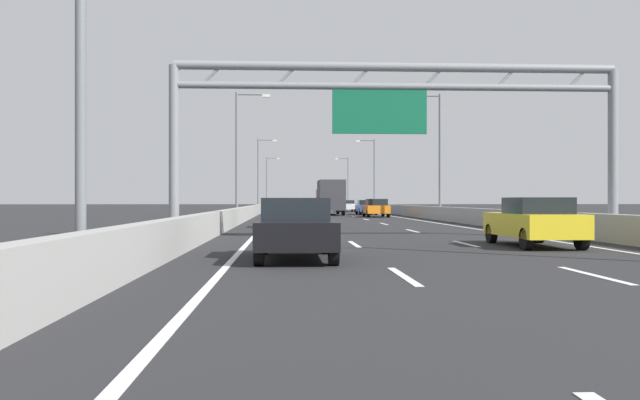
{
  "coord_description": "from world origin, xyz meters",
  "views": [
    {
      "loc": [
        -3.97,
        0.22,
        1.42
      ],
      "look_at": [
        -1.37,
        52.05,
        1.43
      ],
      "focal_mm": 37.45,
      "sensor_mm": 36.0,
      "label": 1
    }
  ],
  "objects_px": {
    "streetlamp_left_mid": "(240,147)",
    "black_car": "(295,228)",
    "streetlamp_right_far": "(373,170)",
    "white_car": "(347,206)",
    "blue_car": "(366,207)",
    "orange_car": "(376,208)",
    "green_car": "(290,213)",
    "box_truck": "(330,197)",
    "streetlamp_right_mid": "(437,148)",
    "streetlamp_right_distant": "(347,179)",
    "streetlamp_left_distant": "(268,179)",
    "silver_car": "(331,204)",
    "streetlamp_left_far": "(260,170)",
    "sign_gantry": "(395,105)",
    "yellow_car": "(534,221)"
  },
  "relations": [
    {
      "from": "silver_car",
      "to": "box_truck",
      "type": "bearing_deg",
      "value": -93.83
    },
    {
      "from": "streetlamp_left_far",
      "to": "white_car",
      "type": "height_order",
      "value": "streetlamp_left_far"
    },
    {
      "from": "streetlamp_right_far",
      "to": "blue_car",
      "type": "xyz_separation_m",
      "value": [
        -3.7,
        -23.6,
        -4.66
      ]
    },
    {
      "from": "green_car",
      "to": "box_truck",
      "type": "distance_m",
      "value": 29.83
    },
    {
      "from": "green_car",
      "to": "box_truck",
      "type": "relative_size",
      "value": 0.48
    },
    {
      "from": "streetlamp_left_distant",
      "to": "box_truck",
      "type": "height_order",
      "value": "streetlamp_left_distant"
    },
    {
      "from": "streetlamp_right_mid",
      "to": "box_truck",
      "type": "height_order",
      "value": "streetlamp_right_mid"
    },
    {
      "from": "silver_car",
      "to": "yellow_car",
      "type": "xyz_separation_m",
      "value": [
        -0.22,
        -97.26,
        0.0
      ]
    },
    {
      "from": "white_car",
      "to": "blue_car",
      "type": "relative_size",
      "value": 1.05
    },
    {
      "from": "streetlamp_right_far",
      "to": "yellow_car",
      "type": "distance_m",
      "value": 68.39
    },
    {
      "from": "black_car",
      "to": "blue_car",
      "type": "height_order",
      "value": "black_car"
    },
    {
      "from": "streetlamp_left_distant",
      "to": "silver_car",
      "type": "height_order",
      "value": "streetlamp_left_distant"
    },
    {
      "from": "streetlamp_left_mid",
      "to": "black_car",
      "type": "relative_size",
      "value": 2.26
    },
    {
      "from": "sign_gantry",
      "to": "white_car",
      "type": "xyz_separation_m",
      "value": [
        3.48,
        56.73,
        -4.1
      ]
    },
    {
      "from": "streetlamp_left_mid",
      "to": "black_car",
      "type": "xyz_separation_m",
      "value": [
        3.71,
        -34.14,
        -4.65
      ]
    },
    {
      "from": "streetlamp_right_mid",
      "to": "streetlamp_right_far",
      "type": "bearing_deg",
      "value": 90.0
    },
    {
      "from": "streetlamp_right_mid",
      "to": "streetlamp_left_far",
      "type": "xyz_separation_m",
      "value": [
        -14.93,
        37.91,
        0.0
      ]
    },
    {
      "from": "streetlamp_right_mid",
      "to": "streetlamp_right_far",
      "type": "height_order",
      "value": "same"
    },
    {
      "from": "streetlamp_right_mid",
      "to": "streetlamp_right_distant",
      "type": "bearing_deg",
      "value": 90.0
    },
    {
      "from": "streetlamp_right_far",
      "to": "streetlamp_left_mid",
      "type": "bearing_deg",
      "value": -111.5
    },
    {
      "from": "streetlamp_left_distant",
      "to": "orange_car",
      "type": "bearing_deg",
      "value": -81.2
    },
    {
      "from": "yellow_car",
      "to": "black_car",
      "type": "xyz_separation_m",
      "value": [
        -7.33,
        -3.93,
        -0.02
      ]
    },
    {
      "from": "white_car",
      "to": "yellow_car",
      "type": "height_order",
      "value": "yellow_car"
    },
    {
      "from": "streetlamp_right_far",
      "to": "streetlamp_left_distant",
      "type": "distance_m",
      "value": 40.75
    },
    {
      "from": "silver_car",
      "to": "streetlamp_left_far",
      "type": "bearing_deg",
      "value": -111.12
    },
    {
      "from": "silver_car",
      "to": "yellow_car",
      "type": "height_order",
      "value": "yellow_car"
    },
    {
      "from": "green_car",
      "to": "white_car",
      "type": "bearing_deg",
      "value": 81.15
    },
    {
      "from": "streetlamp_right_far",
      "to": "white_car",
      "type": "relative_size",
      "value": 2.08
    },
    {
      "from": "white_car",
      "to": "green_car",
      "type": "distance_m",
      "value": 46.83
    },
    {
      "from": "streetlamp_left_distant",
      "to": "streetlamp_right_far",
      "type": "bearing_deg",
      "value": -68.5
    },
    {
      "from": "streetlamp_right_mid",
      "to": "streetlamp_left_far",
      "type": "bearing_deg",
      "value": 111.5
    },
    {
      "from": "box_truck",
      "to": "blue_car",
      "type": "bearing_deg",
      "value": 11.55
    },
    {
      "from": "streetlamp_left_far",
      "to": "box_truck",
      "type": "bearing_deg",
      "value": -72.48
    },
    {
      "from": "orange_car",
      "to": "blue_car",
      "type": "height_order",
      "value": "orange_car"
    },
    {
      "from": "orange_car",
      "to": "blue_car",
      "type": "distance_m",
      "value": 9.2
    },
    {
      "from": "streetlamp_left_mid",
      "to": "streetlamp_right_mid",
      "type": "relative_size",
      "value": 1.0
    },
    {
      "from": "streetlamp_right_far",
      "to": "silver_car",
      "type": "relative_size",
      "value": 2.03
    },
    {
      "from": "streetlamp_left_mid",
      "to": "blue_car",
      "type": "relative_size",
      "value": 2.19
    },
    {
      "from": "streetlamp_left_far",
      "to": "black_car",
      "type": "bearing_deg",
      "value": -87.05
    },
    {
      "from": "streetlamp_right_mid",
      "to": "streetlamp_right_distant",
      "type": "xyz_separation_m",
      "value": [
        0.0,
        75.83,
        0.0
      ]
    },
    {
      "from": "sign_gantry",
      "to": "streetlamp_left_mid",
      "type": "xyz_separation_m",
      "value": [
        -7.38,
        26.42,
        0.56
      ]
    },
    {
      "from": "sign_gantry",
      "to": "blue_car",
      "type": "distance_m",
      "value": 41.11
    },
    {
      "from": "streetlamp_right_far",
      "to": "blue_car",
      "type": "height_order",
      "value": "streetlamp_right_far"
    },
    {
      "from": "streetlamp_right_mid",
      "to": "streetlamp_left_far",
      "type": "height_order",
      "value": "same"
    },
    {
      "from": "streetlamp_right_far",
      "to": "orange_car",
      "type": "relative_size",
      "value": 2.31
    },
    {
      "from": "streetlamp_left_far",
      "to": "black_car",
      "type": "xyz_separation_m",
      "value": [
        3.71,
        -72.05,
        -4.65
      ]
    },
    {
      "from": "streetlamp_right_mid",
      "to": "streetlamp_right_distant",
      "type": "height_order",
      "value": "same"
    },
    {
      "from": "box_truck",
      "to": "black_car",
      "type": "bearing_deg",
      "value": -94.76
    },
    {
      "from": "streetlamp_left_mid",
      "to": "streetlamp_right_distant",
      "type": "relative_size",
      "value": 1.0
    },
    {
      "from": "silver_car",
      "to": "box_truck",
      "type": "distance_m",
      "value": 53.59
    }
  ]
}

